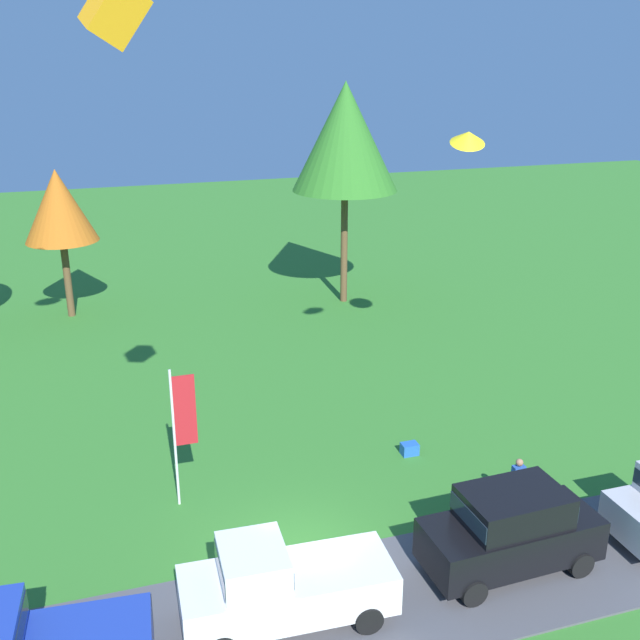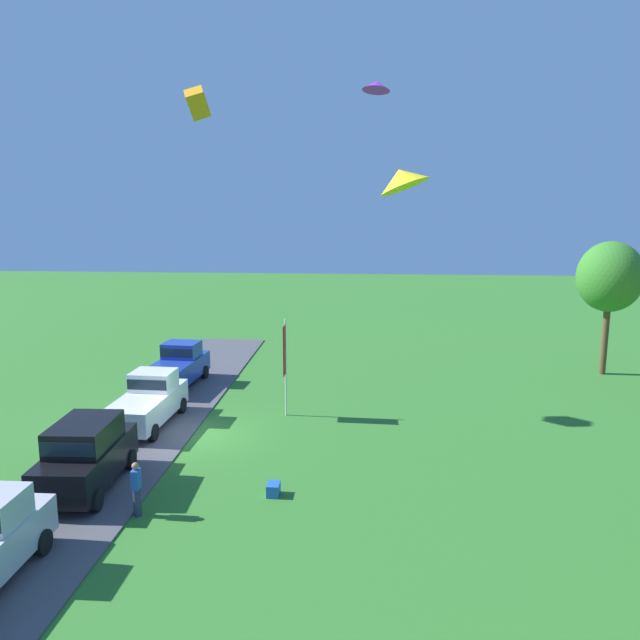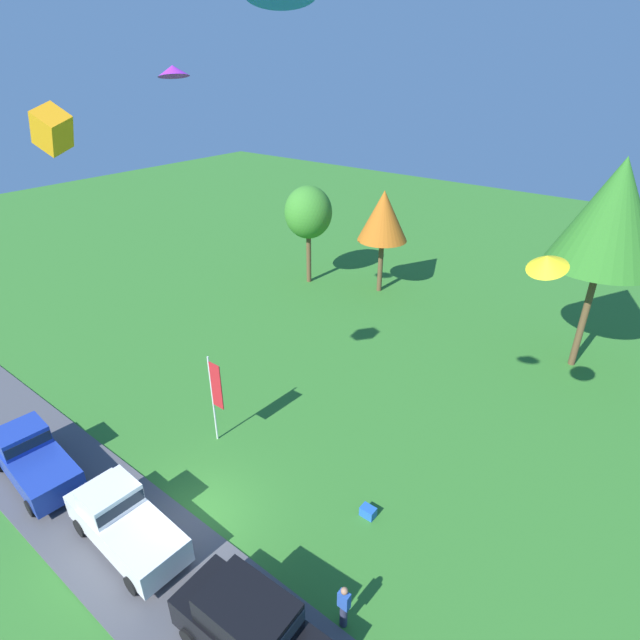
{
  "view_description": "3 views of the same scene",
  "coord_description": "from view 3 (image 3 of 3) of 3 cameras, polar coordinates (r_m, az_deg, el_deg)",
  "views": [
    {
      "loc": [
        -4.55,
        -16.14,
        12.83
      ],
      "look_at": [
        2.53,
        6.19,
        4.3
      ],
      "focal_mm": 42.0,
      "sensor_mm": 36.0,
      "label": 1
    },
    {
      "loc": [
        23.64,
        6.9,
        9.31
      ],
      "look_at": [
        -0.54,
        5.07,
        4.77
      ],
      "focal_mm": 35.0,
      "sensor_mm": 36.0,
      "label": 2
    },
    {
      "loc": [
        11.71,
        -7.58,
        15.3
      ],
      "look_at": [
        0.7,
        6.49,
        5.93
      ],
      "focal_mm": 28.0,
      "sensor_mm": 36.0,
      "label": 3
    }
  ],
  "objects": [
    {
      "name": "car_pickup_mid_row",
      "position": [
        23.83,
        -30.07,
        -13.35
      ],
      "size": [
        5.13,
        2.36,
        2.14
      ],
      "color": "#1E389E",
      "rests_on": "ground"
    },
    {
      "name": "tree_far_right",
      "position": [
        28.56,
        30.45,
        10.42
      ],
      "size": [
        5.38,
        5.38,
        11.35
      ],
      "color": "brown",
      "rests_on": "ground"
    },
    {
      "name": "ground_plane",
      "position": [
        20.7,
        -13.63,
        -21.02
      ],
      "size": [
        120.0,
        120.0,
        0.0
      ],
      "primitive_type": "plane",
      "color": "#337528"
    },
    {
      "name": "person_on_lawn",
      "position": [
        17.1,
        2.75,
        -29.88
      ],
      "size": [
        0.36,
        0.24,
        1.71
      ],
      "color": "#2D334C",
      "rests_on": "ground"
    },
    {
      "name": "kite_delta_trailing_tail",
      "position": [
        24.52,
        -16.46,
        25.65
      ],
      "size": [
        1.86,
        1.83,
        0.67
      ],
      "primitive_type": "cone",
      "rotation": [
        -0.18,
        0.0,
        1.11
      ],
      "color": "purple"
    },
    {
      "name": "kite_box_topmost",
      "position": [
        17.03,
        -28.3,
        18.6
      ],
      "size": [
        1.39,
        1.14,
        1.52
      ],
      "primitive_type": "cube",
      "rotation": [
        -0.57,
        0.3,
        4.89
      ],
      "color": "orange"
    },
    {
      "name": "tree_lone_near",
      "position": [
        37.07,
        -1.34,
        12.15
      ],
      "size": [
        3.48,
        3.48,
        7.34
      ],
      "color": "brown",
      "rests_on": "ground"
    },
    {
      "name": "cooler_box",
      "position": [
        20.17,
        5.52,
        -20.98
      ],
      "size": [
        0.56,
        0.4,
        0.4
      ],
      "primitive_type": "cube",
      "color": "blue",
      "rests_on": "ground"
    },
    {
      "name": "pavement_strip",
      "position": [
        19.95,
        -19.18,
        -24.4
      ],
      "size": [
        36.0,
        4.4,
        0.06
      ],
      "primitive_type": "cube",
      "color": "#4C4C51",
      "rests_on": "ground"
    },
    {
      "name": "flag_banner",
      "position": [
        21.92,
        -11.89,
        -7.89
      ],
      "size": [
        0.71,
        0.08,
        4.37
      ],
      "color": "silver",
      "rests_on": "ground"
    },
    {
      "name": "tree_center_back",
      "position": [
        35.62,
        7.25,
        11.68
      ],
      "size": [
        3.51,
        3.51,
        7.42
      ],
      "color": "brown",
      "rests_on": "ground"
    },
    {
      "name": "car_suv_near_entrance",
      "position": [
        16.43,
        -8.12,
        -31.25
      ],
      "size": [
        4.67,
        2.19,
        2.28
      ],
      "color": "black",
      "rests_on": "ground"
    },
    {
      "name": "kite_delta_high_right",
      "position": [
        16.53,
        24.52,
        6.07
      ],
      "size": [
        1.57,
        1.62,
        0.86
      ],
      "primitive_type": "cone",
      "rotation": [
        0.38,
        0.0,
        5.97
      ],
      "color": "yellow"
    },
    {
      "name": "car_pickup_by_flagpole",
      "position": [
        19.87,
        -21.63,
        -20.48
      ],
      "size": [
        5.07,
        2.21,
        2.14
      ],
      "color": "white",
      "rests_on": "ground"
    }
  ]
}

